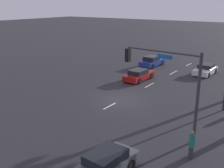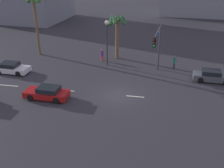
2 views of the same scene
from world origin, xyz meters
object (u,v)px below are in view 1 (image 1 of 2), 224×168
object	(u,v)px
car_1	(205,70)
pedestrian_0	(191,144)
car_2	(152,61)
traffic_signal	(169,76)
car_0	(103,166)
car_3	(139,75)

from	to	relation	value
car_1	pedestrian_0	distance (m)	20.27
car_2	car_1	bearing A→B (deg)	87.17
pedestrian_0	car_2	bearing A→B (deg)	-147.95
pedestrian_0	traffic_signal	bearing A→B (deg)	-131.43
car_1	traffic_signal	xyz separation A→B (m)	(17.43, 2.48, 3.42)
car_0	traffic_signal	distance (m)	7.30
car_2	car_3	world-z (taller)	car_2
car_1	car_3	distance (m)	8.90
car_3	pedestrian_0	size ratio (longest dim) A/B	2.57
car_3	car_2	bearing A→B (deg)	-164.53
pedestrian_0	car_3	bearing A→B (deg)	-140.32
car_1	traffic_signal	world-z (taller)	traffic_signal
car_1	car_2	xyz separation A→B (m)	(-0.37, -7.54, 0.06)
car_3	car_0	bearing A→B (deg)	23.66
car_1	pedestrian_0	size ratio (longest dim) A/B	2.48
car_0	car_3	size ratio (longest dim) A/B	1.00
car_0	car_1	size ratio (longest dim) A/B	1.04
car_2	traffic_signal	size ratio (longest dim) A/B	0.78
car_0	pedestrian_0	bearing A→B (deg)	143.70
traffic_signal	car_1	bearing A→B (deg)	-171.90
car_2	car_3	size ratio (longest dim) A/B	1.02
car_0	car_1	bearing A→B (deg)	-175.48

